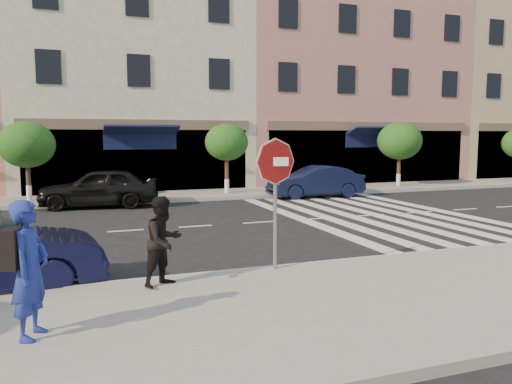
{
  "coord_description": "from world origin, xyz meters",
  "views": [
    {
      "loc": [
        -3.25,
        -10.26,
        2.68
      ],
      "look_at": [
        0.57,
        0.3,
        1.4
      ],
      "focal_mm": 35.0,
      "sensor_mm": 36.0,
      "label": 1
    }
  ],
  "objects_px": {
    "walker": "(164,241)",
    "car_far_mid": "(99,188)",
    "car_far_right": "(315,182)",
    "photographer": "(30,269)",
    "stop_sign": "(275,174)"
  },
  "relations": [
    {
      "from": "walker",
      "to": "car_far_mid",
      "type": "height_order",
      "value": "walker"
    },
    {
      "from": "walker",
      "to": "car_far_mid",
      "type": "distance_m",
      "value": 11.12
    },
    {
      "from": "car_far_mid",
      "to": "car_far_right",
      "type": "xyz_separation_m",
      "value": [
        8.98,
        0.0,
        -0.05
      ]
    },
    {
      "from": "car_far_right",
      "to": "walker",
      "type": "bearing_deg",
      "value": -34.77
    },
    {
      "from": "photographer",
      "to": "car_far_right",
      "type": "height_order",
      "value": "photographer"
    },
    {
      "from": "stop_sign",
      "to": "photographer",
      "type": "relative_size",
      "value": 1.42
    },
    {
      "from": "car_far_mid",
      "to": "photographer",
      "type": "bearing_deg",
      "value": 1.27
    },
    {
      "from": "photographer",
      "to": "car_far_mid",
      "type": "bearing_deg",
      "value": 13.71
    },
    {
      "from": "walker",
      "to": "car_far_mid",
      "type": "xyz_separation_m",
      "value": [
        -0.57,
        11.1,
        -0.18
      ]
    },
    {
      "from": "stop_sign",
      "to": "walker",
      "type": "height_order",
      "value": "stop_sign"
    },
    {
      "from": "photographer",
      "to": "car_far_right",
      "type": "distance_m",
      "value": 16.4
    },
    {
      "from": "walker",
      "to": "photographer",
      "type": "bearing_deg",
      "value": -172.37
    },
    {
      "from": "walker",
      "to": "car_far_right",
      "type": "bearing_deg",
      "value": 20.45
    },
    {
      "from": "walker",
      "to": "car_far_mid",
      "type": "bearing_deg",
      "value": 60.54
    },
    {
      "from": "photographer",
      "to": "car_far_mid",
      "type": "xyz_separation_m",
      "value": [
        1.36,
        12.72,
        -0.29
      ]
    }
  ]
}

